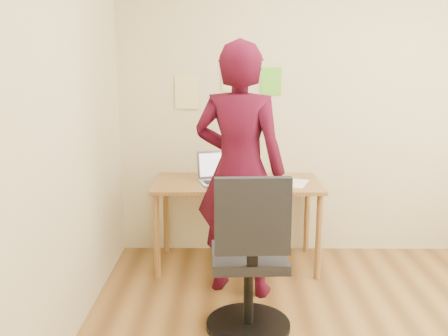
{
  "coord_description": "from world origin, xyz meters",
  "views": [
    {
      "loc": [
        -0.77,
        -2.72,
        1.74
      ],
      "look_at": [
        -0.8,
        0.95,
        0.95
      ],
      "focal_mm": 40.0,
      "sensor_mm": 36.0,
      "label": 1
    }
  ],
  "objects_px": {
    "phone": "(277,187)",
    "laptop": "(220,176)",
    "desk": "(237,192)",
    "office_chair": "(250,266)",
    "person": "(239,171)"
  },
  "relations": [
    {
      "from": "phone",
      "to": "person",
      "type": "relative_size",
      "value": 0.08
    },
    {
      "from": "phone",
      "to": "office_chair",
      "type": "xyz_separation_m",
      "value": [
        -0.25,
        -0.92,
        -0.28
      ]
    },
    {
      "from": "person",
      "to": "desk",
      "type": "bearing_deg",
      "value": -71.72
    },
    {
      "from": "desk",
      "to": "laptop",
      "type": "distance_m",
      "value": 0.2
    },
    {
      "from": "phone",
      "to": "office_chair",
      "type": "height_order",
      "value": "office_chair"
    },
    {
      "from": "person",
      "to": "phone",
      "type": "bearing_deg",
      "value": -119.52
    },
    {
      "from": "desk",
      "to": "person",
      "type": "bearing_deg",
      "value": -89.2
    },
    {
      "from": "laptop",
      "to": "person",
      "type": "xyz_separation_m",
      "value": [
        0.16,
        -0.49,
        0.15
      ]
    },
    {
      "from": "desk",
      "to": "office_chair",
      "type": "xyz_separation_m",
      "value": [
        0.06,
        -1.13,
        -0.19
      ]
    },
    {
      "from": "desk",
      "to": "laptop",
      "type": "relative_size",
      "value": 3.38
    },
    {
      "from": "desk",
      "to": "office_chair",
      "type": "relative_size",
      "value": 1.3
    },
    {
      "from": "laptop",
      "to": "office_chair",
      "type": "relative_size",
      "value": 0.38
    },
    {
      "from": "desk",
      "to": "person",
      "type": "height_order",
      "value": "person"
    },
    {
      "from": "laptop",
      "to": "office_chair",
      "type": "bearing_deg",
      "value": -95.74
    },
    {
      "from": "phone",
      "to": "laptop",
      "type": "bearing_deg",
      "value": 132.41
    }
  ]
}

